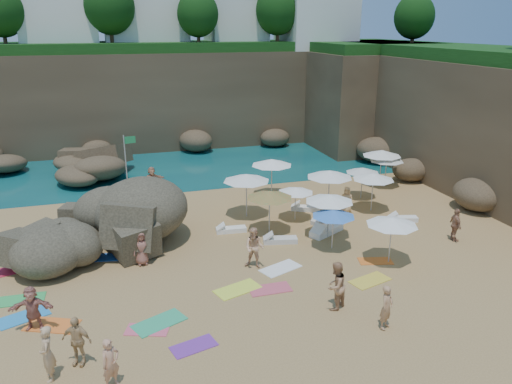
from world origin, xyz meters
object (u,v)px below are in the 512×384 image
object	(u,v)px
parasol_1	(246,178)
person_stand_0	(111,363)
parasol_2	(296,190)
person_stand_3	(456,225)
rock_outcrop	(102,244)
flag_pole	(127,157)
parasol_0	(272,162)
person_stand_1	(336,286)
person_stand_4	(347,200)
lounger_0	(231,230)
person_stand_2	(168,196)
person_stand_5	(152,180)
person_stand_6	(47,354)

from	to	relation	value
parasol_1	person_stand_0	bearing A→B (deg)	-121.83
parasol_2	person_stand_3	bearing A→B (deg)	-37.25
parasol_2	person_stand_3	xyz separation A→B (m)	(6.52, -4.96, -0.87)
rock_outcrop	flag_pole	bearing A→B (deg)	76.37
parasol_1	parasol_0	bearing A→B (deg)	49.56
flag_pole	person_stand_1	xyz separation A→B (m)	(6.58, -16.07, -1.46)
flag_pole	person_stand_4	size ratio (longest dim) A/B	2.50
lounger_0	person_stand_2	xyz separation A→B (m)	(-2.68, 4.29, 0.68)
parasol_1	parasol_2	size ratio (longest dim) A/B	1.32
person_stand_0	person_stand_2	bearing A→B (deg)	42.22
flag_pole	person_stand_5	size ratio (longest dim) A/B	2.25
parasol_1	person_stand_5	world-z (taller)	parasol_1
rock_outcrop	parasol_0	bearing A→B (deg)	23.43
parasol_1	person_stand_2	size ratio (longest dim) A/B	1.62
person_stand_6	parasol_1	bearing A→B (deg)	136.93
person_stand_3	person_stand_4	world-z (taller)	person_stand_3
person_stand_0	person_stand_1	world-z (taller)	person_stand_1
parasol_1	person_stand_3	xyz separation A→B (m)	(8.93, -6.21, -1.41)
parasol_0	person_stand_5	world-z (taller)	parasol_0
parasol_1	flag_pole	bearing A→B (deg)	135.61
rock_outcrop	person_stand_2	size ratio (longest dim) A/B	4.70
rock_outcrop	person_stand_6	distance (m)	9.89
rock_outcrop	person_stand_6	world-z (taller)	person_stand_6
parasol_0	parasol_2	size ratio (longest dim) A/B	1.29
parasol_0	person_stand_6	world-z (taller)	parasol_0
parasol_0	person_stand_4	xyz separation A→B (m)	(3.19, -3.90, -1.44)
person_stand_2	person_stand_6	bearing A→B (deg)	106.70
rock_outcrop	parasol_2	xyz separation A→B (m)	(10.24, 0.36, 1.71)
parasol_0	person_stand_1	distance (m)	13.20
rock_outcrop	person_stand_1	distance (m)	12.04
parasol_1	person_stand_3	bearing A→B (deg)	-34.80
person_stand_1	person_stand_3	xyz separation A→B (m)	(8.36, 3.98, -0.11)
person_stand_2	person_stand_6	xyz separation A→B (m)	(-5.30, -13.68, 0.10)
rock_outcrop	person_stand_5	distance (m)	8.09
person_stand_0	person_stand_1	distance (m)	8.40
parasol_0	person_stand_4	bearing A→B (deg)	-50.70
parasol_1	lounger_0	xyz separation A→B (m)	(-1.38, -1.94, -2.13)
person_stand_2	rock_outcrop	bearing A→B (deg)	84.29
person_stand_1	person_stand_5	size ratio (longest dim) A/B	1.13
person_stand_2	person_stand_5	distance (m)	3.46
parasol_0	parasol_1	distance (m)	3.71
parasol_2	lounger_0	size ratio (longest dim) A/B	1.27
parasol_0	lounger_0	size ratio (longest dim) A/B	1.63
lounger_0	person_stand_3	distance (m)	11.18
person_stand_6	person_stand_2	bearing A→B (deg)	155.30
parasol_0	person_stand_3	size ratio (longest dim) A/B	1.51
person_stand_4	rock_outcrop	bearing A→B (deg)	-145.51
person_stand_0	person_stand_1	bearing A→B (deg)	-20.29
flag_pole	lounger_0	bearing A→B (deg)	-59.38
person_stand_1	person_stand_2	bearing A→B (deg)	-102.83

